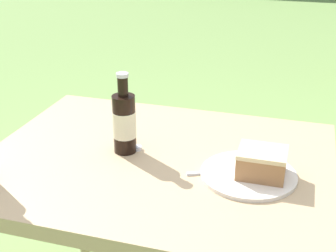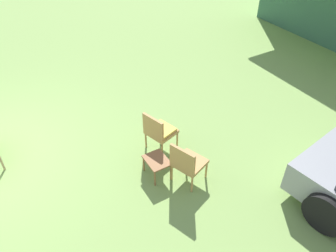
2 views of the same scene
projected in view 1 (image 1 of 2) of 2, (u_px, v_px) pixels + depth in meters
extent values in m
cube|color=tan|center=(157.00, 164.00, 1.27)|extent=(0.93, 0.72, 0.04)
cylinder|color=tan|center=(80.00, 193.00, 1.81)|extent=(0.04, 0.04, 0.70)
cylinder|color=tan|center=(305.00, 232.00, 1.59)|extent=(0.04, 0.04, 0.70)
cylinder|color=silver|center=(248.00, 174.00, 1.17)|extent=(0.24, 0.24, 0.01)
cube|color=#9E6B42|center=(262.00, 164.00, 1.15)|extent=(0.12, 0.10, 0.06)
cube|color=#DBBC89|center=(263.00, 152.00, 1.13)|extent=(0.12, 0.10, 0.01)
cylinder|color=black|center=(124.00, 124.00, 1.26)|extent=(0.06, 0.06, 0.16)
cylinder|color=black|center=(123.00, 86.00, 1.22)|extent=(0.03, 0.03, 0.05)
cylinder|color=silver|center=(122.00, 75.00, 1.21)|extent=(0.03, 0.03, 0.01)
cylinder|color=beige|center=(124.00, 124.00, 1.26)|extent=(0.06, 0.06, 0.07)
cube|color=silver|center=(220.00, 172.00, 1.19)|extent=(0.16, 0.08, 0.01)
cylinder|color=silver|center=(137.00, 148.00, 1.30)|extent=(0.03, 0.03, 0.01)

